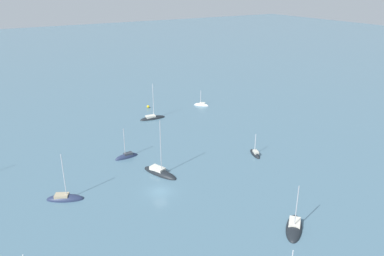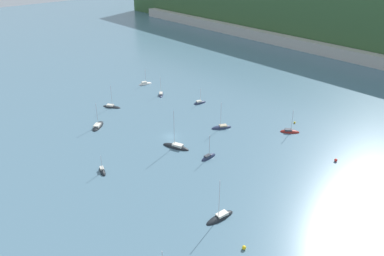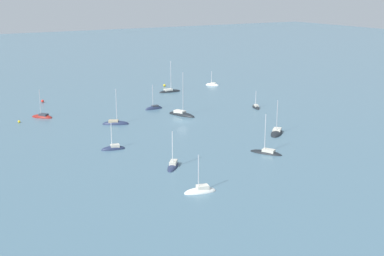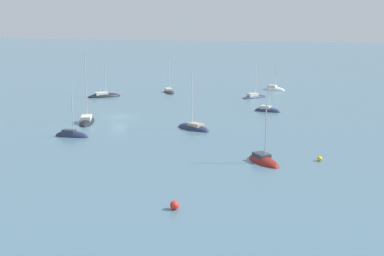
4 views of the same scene
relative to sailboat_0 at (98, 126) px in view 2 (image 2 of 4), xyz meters
The scene contains 16 objects.
ground_plane 25.63m from the sailboat_0, 32.40° to the left, with size 600.00×600.00×0.00m, color slate.
shore_town_strip 136.29m from the sailboat_0, 80.86° to the left, with size 348.08×6.00×5.87m.
sailboat_0 is the anchor object (origin of this frame).
sailboat_1 41.25m from the sailboat_0, 46.78° to the left, with size 5.26×7.11×10.16m.
sailboat_2 30.06m from the sailboat_0, 20.52° to the left, with size 9.08×5.46×12.98m.
sailboat_3 59.43m from the sailboat_0, ahead, with size 2.74×7.85×11.23m.
sailboat_4 42.45m from the sailboat_0, 122.88° to the left, with size 3.31×6.04×7.66m.
sailboat_5 39.81m from the sailboat_0, 78.40° to the left, with size 2.87×5.51×6.72m.
sailboat_6 28.03m from the sailboat_0, 26.75° to the right, with size 5.12×2.82×5.96m.
sailboat_8 63.30m from the sailboat_0, 44.56° to the left, with size 6.11×5.76×8.53m.
sailboat_9 16.37m from the sailboat_0, 133.20° to the left, with size 7.33×5.51×9.10m.
sailboat_10 41.31m from the sailboat_0, 19.30° to the left, with size 1.85×5.58×8.10m.
sailboat_11 34.42m from the sailboat_0, 104.80° to the left, with size 6.46×5.69×7.93m.
mooring_buoy_0 69.46m from the sailboat_0, ahead, with size 0.86×0.86×0.86m.
mooring_buoy_1 75.26m from the sailboat_0, 31.24° to the left, with size 0.88×0.88×0.88m.
mooring_buoy_2 66.44m from the sailboat_0, 50.40° to the left, with size 0.66×0.66×0.66m.
Camera 2 is at (82.61, -64.78, 56.02)m, focal length 35.00 mm.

